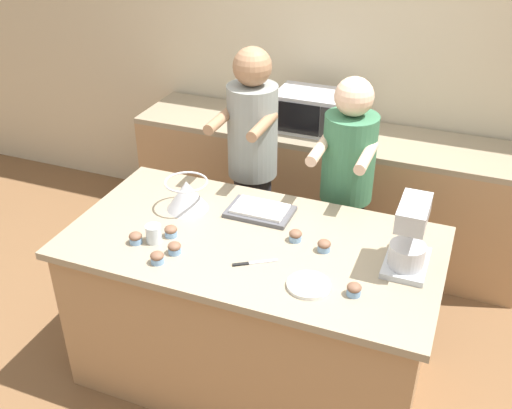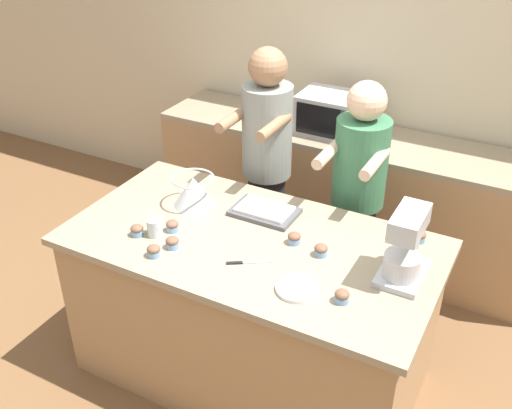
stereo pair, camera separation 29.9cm
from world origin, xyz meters
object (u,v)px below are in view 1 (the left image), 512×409
at_px(stand_mixer, 410,239).
at_px(microwave_oven, 310,111).
at_px(cupcake_3, 157,258).
at_px(cupcake_1, 136,238).
at_px(cupcake_5, 416,226).
at_px(drinking_glass, 154,234).
at_px(cupcake_0, 324,246).
at_px(person_right, 345,197).
at_px(cupcake_6, 174,248).
at_px(cupcake_7, 171,231).
at_px(knife, 252,263).
at_px(mixing_bowl, 187,194).
at_px(cupcake_4, 295,235).
at_px(cupcake_2, 354,289).
at_px(small_plate, 309,285).
at_px(baking_tray, 260,211).
at_px(person_left, 252,171).

bearing_deg(stand_mixer, microwave_oven, 123.34).
bearing_deg(cupcake_3, cupcake_1, 149.72).
xyz_separation_m(cupcake_3, cupcake_5, (1.10, 0.74, 0.00)).
relative_size(drinking_glass, cupcake_0, 1.41).
distance_m(person_right, cupcake_1, 1.30).
relative_size(drinking_glass, cupcake_5, 1.41).
bearing_deg(microwave_oven, drinking_glass, -100.78).
height_order(cupcake_1, cupcake_6, same).
relative_size(cupcake_6, cupcake_7, 1.00).
height_order(microwave_oven, cupcake_6, microwave_oven).
distance_m(drinking_glass, knife, 0.53).
bearing_deg(person_right, mixing_bowl, -141.96).
bearing_deg(knife, cupcake_4, 63.59).
relative_size(cupcake_2, cupcake_6, 1.00).
height_order(drinking_glass, small_plate, drinking_glass).
distance_m(baking_tray, cupcake_2, 0.81).
xyz_separation_m(person_right, cupcake_0, (0.06, -0.70, 0.11)).
bearing_deg(cupcake_3, small_plate, 7.20).
bearing_deg(small_plate, baking_tray, 130.45).
bearing_deg(microwave_oven, cupcake_1, -103.10).
relative_size(stand_mixer, knife, 1.81).
bearing_deg(knife, microwave_oven, 97.62).
xyz_separation_m(stand_mixer, cupcake_7, (-1.16, -0.19, -0.13)).
height_order(cupcake_1, cupcake_7, same).
bearing_deg(person_left, cupcake_0, -46.71).
xyz_separation_m(knife, cupcake_3, (-0.42, -0.16, 0.03)).
height_order(cupcake_2, cupcake_6, same).
bearing_deg(drinking_glass, cupcake_2, -2.36).
relative_size(mixing_bowl, microwave_oven, 0.52).
bearing_deg(cupcake_5, cupcake_6, -149.17).
relative_size(small_plate, cupcake_5, 3.02).
distance_m(cupcake_0, cupcake_2, 0.36).
height_order(person_left, cupcake_1, person_left).
height_order(knife, cupcake_1, cupcake_1).
relative_size(stand_mixer, drinking_glass, 3.76).
xyz_separation_m(drinking_glass, cupcake_5, (1.21, 0.58, -0.02)).
xyz_separation_m(person_right, cupcake_2, (0.28, -0.99, 0.11)).
bearing_deg(cupcake_3, knife, 20.82).
bearing_deg(knife, person_left, 111.82).
bearing_deg(cupcake_0, cupcake_5, 41.60).
bearing_deg(cupcake_4, microwave_oven, 104.33).
bearing_deg(mixing_bowl, drinking_glass, -90.96).
xyz_separation_m(person_right, drinking_glass, (-0.76, -0.94, 0.13)).
distance_m(cupcake_0, cupcake_4, 0.16).
height_order(stand_mixer, cupcake_0, stand_mixer).
distance_m(person_right, cupcake_0, 0.72).
bearing_deg(small_plate, cupcake_0, 92.79).
bearing_deg(cupcake_6, person_left, 89.36).
height_order(person_left, cupcake_0, person_left).
height_order(person_right, baking_tray, person_right).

